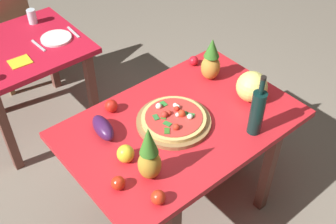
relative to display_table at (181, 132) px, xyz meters
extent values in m
plane|color=gray|center=(0.00, 0.00, -0.64)|extent=(10.00, 10.00, 0.00)
cube|color=brown|center=(0.38, -0.38, -0.30)|extent=(0.06, 0.06, 0.68)
cube|color=brown|center=(-0.38, 0.38, -0.30)|extent=(0.06, 0.06, 0.68)
cube|color=brown|center=(0.38, 0.38, -0.30)|extent=(0.06, 0.06, 0.68)
cube|color=red|center=(0.00, 0.00, 0.06)|extent=(1.32, 0.86, 0.04)
cube|color=brown|center=(-0.71, 0.97, -0.30)|extent=(0.06, 0.06, 0.68)
cube|color=brown|center=(-0.03, 0.97, -0.30)|extent=(0.06, 0.06, 0.68)
cube|color=brown|center=(-0.03, 1.64, -0.30)|extent=(0.06, 0.06, 0.68)
cube|color=red|center=(-0.37, 1.31, 0.06)|extent=(0.87, 0.77, 0.04)
cube|color=olive|center=(-0.18, 2.20, -0.43)|extent=(0.04, 0.04, 0.41)
cube|color=olive|center=(-0.08, 1.89, -0.43)|extent=(0.04, 0.04, 0.41)
cube|color=olive|center=(-0.39, 1.79, -0.43)|extent=(0.04, 0.04, 0.41)
cube|color=olive|center=(-0.29, 1.99, -0.21)|extent=(0.50, 0.50, 0.04)
cube|color=#8C5F41|center=(-0.23, 1.82, 0.01)|extent=(0.39, 0.16, 0.40)
cylinder|color=olive|center=(-0.04, 0.02, 0.10)|extent=(0.42, 0.42, 0.02)
cylinder|color=#DAB867|center=(-0.04, 0.02, 0.12)|extent=(0.36, 0.36, 0.02)
cylinder|color=red|center=(-0.04, 0.02, 0.13)|extent=(0.32, 0.32, 0.00)
sphere|color=red|center=(-0.05, 0.05, 0.14)|extent=(0.03, 0.03, 0.03)
sphere|color=red|center=(-0.09, -0.06, 0.14)|extent=(0.04, 0.04, 0.04)
sphere|color=red|center=(-0.08, 0.05, 0.15)|extent=(0.04, 0.04, 0.04)
sphere|color=red|center=(0.01, 0.05, 0.14)|extent=(0.03, 0.03, 0.03)
sphere|color=red|center=(0.00, 0.00, 0.15)|extent=(0.04, 0.04, 0.04)
cube|color=#357D38|center=(0.04, -0.03, 0.14)|extent=(0.05, 0.05, 0.00)
cube|color=#308329|center=(-0.08, 0.05, 0.14)|extent=(0.05, 0.05, 0.00)
cube|color=#2F8434|center=(-0.02, 0.14, 0.14)|extent=(0.03, 0.05, 0.00)
cube|color=#367123|center=(-0.14, -0.05, 0.14)|extent=(0.05, 0.05, 0.00)
cube|color=#2E7931|center=(-0.11, -0.01, 0.14)|extent=(0.04, 0.05, 0.00)
cube|color=#277234|center=(0.01, 0.00, 0.14)|extent=(0.05, 0.04, 0.00)
cube|color=#2F7635|center=(-0.12, 0.07, 0.14)|extent=(0.04, 0.05, 0.00)
sphere|color=white|center=(0.02, 0.08, 0.14)|extent=(0.03, 0.03, 0.03)
sphere|color=white|center=(-0.02, 0.01, 0.14)|extent=(0.02, 0.02, 0.02)
sphere|color=white|center=(-0.06, 0.13, 0.15)|extent=(0.04, 0.04, 0.04)
sphere|color=white|center=(0.02, 0.06, 0.14)|extent=(0.03, 0.03, 0.03)
sphere|color=white|center=(0.02, -0.05, 0.14)|extent=(0.03, 0.03, 0.03)
cylinder|color=black|center=(0.26, -0.31, 0.22)|extent=(0.08, 0.08, 0.27)
cylinder|color=black|center=(0.26, -0.31, 0.40)|extent=(0.03, 0.03, 0.09)
cylinder|color=black|center=(0.26, -0.31, 0.45)|extent=(0.03, 0.03, 0.02)
ellipsoid|color=#B88A2C|center=(-0.37, -0.19, 0.17)|extent=(0.11, 0.11, 0.17)
cone|color=#397624|center=(-0.37, -0.19, 0.33)|extent=(0.09, 0.09, 0.16)
ellipsoid|color=#BA8333|center=(0.41, 0.19, 0.17)|extent=(0.12, 0.12, 0.16)
cone|color=#336F23|center=(0.41, 0.19, 0.31)|extent=(0.10, 0.10, 0.12)
sphere|color=#E8E06F|center=(0.45, -0.11, 0.18)|extent=(0.18, 0.18, 0.18)
ellipsoid|color=yellow|center=(-0.40, -0.03, 0.13)|extent=(0.09, 0.09, 0.10)
ellipsoid|color=#3F1848|center=(-0.39, 0.20, 0.13)|extent=(0.12, 0.21, 0.09)
sphere|color=red|center=(-0.44, -0.34, 0.12)|extent=(0.07, 0.07, 0.07)
sphere|color=red|center=(0.42, 0.36, 0.12)|extent=(0.06, 0.06, 0.06)
sphere|color=red|center=(-0.53, -0.16, 0.12)|extent=(0.07, 0.07, 0.07)
sphere|color=red|center=(-0.25, 0.33, 0.12)|extent=(0.08, 0.08, 0.08)
cylinder|color=silver|center=(-0.15, 1.54, 0.14)|extent=(0.07, 0.07, 0.11)
cylinder|color=white|center=(-0.12, 1.22, 0.09)|extent=(0.22, 0.22, 0.02)
cube|color=silver|center=(-0.26, 1.22, 0.09)|extent=(0.02, 0.18, 0.01)
cube|color=silver|center=(0.02, 1.22, 0.09)|extent=(0.03, 0.18, 0.01)
cube|color=yellow|center=(-0.45, 1.12, 0.09)|extent=(0.15, 0.13, 0.01)
camera|label=1|loc=(-1.14, -1.25, 1.68)|focal=44.27mm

